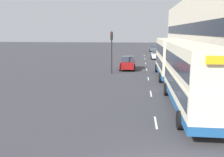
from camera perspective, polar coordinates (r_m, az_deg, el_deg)
The scene contains 15 objects.
pavement at distance 47.48m, azimuth 15.43°, elevation 4.22°, with size 5.00×93.00×0.14m.
terrace_facade at distance 48.02m, azimuth 20.60°, elevation 11.39°, with size 3.10×93.00×12.51m.
lane_mark_1 at distance 14.70m, azimuth 9.99°, elevation -9.86°, with size 0.12×2.00×0.01m.
lane_mark_2 at distance 21.15m, azimuth 8.87°, elevation -3.44°, with size 0.12×2.00×0.01m.
lane_mark_3 at distance 27.75m, azimuth 8.29°, elevation -0.04°, with size 0.12×2.00×0.01m.
lane_mark_4 at distance 34.40m, azimuth 7.93°, elevation 2.05°, with size 0.12×2.00×0.01m.
lane_mark_5 at distance 41.09m, azimuth 7.69°, elevation 3.46°, with size 0.12×2.00×0.01m.
lane_mark_6 at distance 47.80m, azimuth 7.52°, elevation 4.48°, with size 0.12×2.00×0.01m.
lane_mark_7 at distance 54.52m, azimuth 7.39°, elevation 5.24°, with size 0.12×2.00×0.01m.
double_decker_bus_near at distance 16.96m, azimuth 18.07°, elevation 0.52°, with size 2.85×11.10×4.30m.
double_decker_bus_ahead at distance 28.81m, azimuth 13.19°, elevation 4.77°, with size 2.85×10.19×4.30m.
car_0 at distance 47.87m, azimuth 10.11°, elevation 5.43°, with size 1.97×4.08×1.72m.
car_1 at distance 65.09m, azimuth 9.43°, elevation 6.80°, with size 1.92×4.24×1.69m.
car_2 at distance 34.03m, azimuth 3.58°, elevation 3.54°, with size 2.05×4.28×1.80m.
traffic_light_far_kerb at distance 30.46m, azimuth -0.08°, elevation 7.56°, with size 0.30×0.32×5.15m.
Camera 1 is at (-1.00, -8.11, 5.14)m, focal length 40.00 mm.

